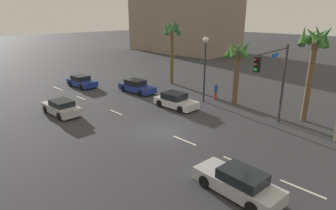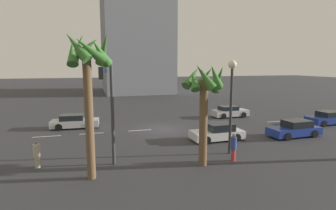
% 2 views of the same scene
% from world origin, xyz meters
% --- Properties ---
extents(ground_plane, '(220.00, 220.00, 0.00)m').
position_xyz_m(ground_plane, '(0.00, 0.00, 0.00)').
color(ground_plane, '#333338').
extents(lane_stripe_0, '(2.35, 0.14, 0.01)m').
position_xyz_m(lane_stripe_0, '(-18.00, 0.00, 0.01)').
color(lane_stripe_0, silver).
rests_on(lane_stripe_0, ground_plane).
extents(lane_stripe_1, '(1.84, 0.14, 0.01)m').
position_xyz_m(lane_stripe_1, '(-12.52, 0.00, 0.01)').
color(lane_stripe_1, silver).
rests_on(lane_stripe_1, ground_plane).
extents(lane_stripe_2, '(1.83, 0.14, 0.01)m').
position_xyz_m(lane_stripe_2, '(-6.17, 0.00, 0.01)').
color(lane_stripe_2, silver).
rests_on(lane_stripe_2, ground_plane).
extents(lane_stripe_3, '(2.13, 0.14, 0.01)m').
position_xyz_m(lane_stripe_3, '(2.08, 0.00, 0.01)').
color(lane_stripe_3, silver).
rests_on(lane_stripe_3, ground_plane).
extents(lane_stripe_4, '(2.10, 0.14, 0.01)m').
position_xyz_m(lane_stripe_4, '(6.39, 0.00, 0.01)').
color(lane_stripe_4, silver).
rests_on(lane_stripe_4, ground_plane).
extents(lane_stripe_5, '(2.30, 0.14, 0.01)m').
position_xyz_m(lane_stripe_5, '(10.08, 0.00, 0.01)').
color(lane_stripe_5, silver).
rests_on(lane_stripe_5, ground_plane).
extents(car_0, '(4.50, 2.01, 1.32)m').
position_xyz_m(car_0, '(7.99, -2.64, 0.61)').
color(car_0, '#B7B7BC').
rests_on(car_0, ground_plane).
extents(car_1, '(4.27, 2.06, 1.37)m').
position_xyz_m(car_1, '(-3.46, 4.83, 0.63)').
color(car_1, silver).
rests_on(car_1, ground_plane).
extents(car_2, '(4.23, 1.92, 1.30)m').
position_xyz_m(car_2, '(-9.12, -3.64, 0.61)').
color(car_2, '#B7B7BC').
rests_on(car_2, ground_plane).
extents(car_3, '(4.60, 2.01, 1.39)m').
position_xyz_m(car_3, '(-10.24, 5.60, 0.64)').
color(car_3, navy).
rests_on(car_3, ground_plane).
extents(car_4, '(4.15, 2.10, 1.33)m').
position_xyz_m(car_4, '(-16.85, 2.49, 0.62)').
color(car_4, navy).
rests_on(car_4, ground_plane).
extents(traffic_signal, '(0.73, 5.62, 6.22)m').
position_xyz_m(traffic_signal, '(5.20, 6.16, 4.26)').
color(traffic_signal, '#38383D').
rests_on(traffic_signal, ground_plane).
extents(streetlamp, '(0.56, 0.56, 6.34)m').
position_xyz_m(streetlamp, '(-2.75, 8.12, 4.42)').
color(streetlamp, '#2D2D33').
rests_on(streetlamp, ground_plane).
extents(pedestrian_0, '(0.39, 0.39, 1.77)m').
position_xyz_m(pedestrian_0, '(-2.29, 9.47, 0.93)').
color(pedestrian_0, '#BF3833').
rests_on(pedestrian_0, ground_plane).
extents(palm_tree_0, '(2.54, 2.57, 7.72)m').
position_xyz_m(palm_tree_0, '(6.29, 9.87, 5.84)').
color(palm_tree_0, brown).
rests_on(palm_tree_0, ground_plane).
extents(palm_tree_1, '(2.49, 2.47, 7.85)m').
position_xyz_m(palm_tree_1, '(-10.41, 11.33, 5.82)').
color(palm_tree_1, brown).
rests_on(palm_tree_1, ground_plane).
extents(palm_tree_2, '(2.52, 2.63, 6.20)m').
position_xyz_m(palm_tree_2, '(-0.17, 9.64, 4.46)').
color(palm_tree_2, brown).
rests_on(palm_tree_2, ground_plane).
extents(building_1, '(15.79, 14.12, 13.85)m').
position_xyz_m(building_1, '(-26.79, 36.25, 6.92)').
color(building_1, gray).
rests_on(building_1, ground_plane).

